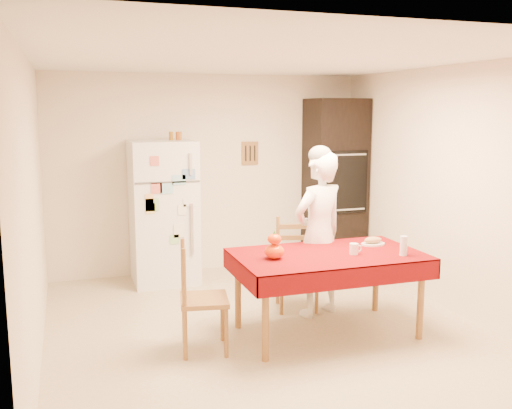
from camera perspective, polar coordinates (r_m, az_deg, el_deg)
name	(u,v)px	position (r m, az deg, el deg)	size (l,w,h in m)	color
floor	(268,330)	(5.50, 1.16, -12.44)	(4.50, 4.50, 0.00)	tan
room_shell	(268,158)	(5.13, 1.22, 4.64)	(4.02, 4.52, 2.51)	beige
refrigerator	(164,212)	(6.88, -9.23, -0.76)	(0.75, 0.74, 1.70)	white
oven_cabinet	(335,183)	(7.59, 7.90, 2.12)	(0.70, 0.62, 2.20)	black
dining_table	(328,261)	(5.26, 7.19, -5.60)	(1.70, 1.00, 0.76)	brown
chair_far	(296,260)	(5.99, 4.03, -5.53)	(0.50, 0.49, 0.95)	brown
chair_left	(197,294)	(4.92, -5.97, -8.87)	(0.47, 0.48, 0.95)	brown
seated_woman	(319,234)	(5.72, 6.30, -2.99)	(0.60, 0.40, 1.65)	white
coffee_mug	(354,249)	(5.23, 9.76, -4.40)	(0.08, 0.08, 0.10)	white
pumpkin_lower	(274,251)	(5.01, 1.85, -4.71)	(0.17, 0.17, 0.13)	#E85E05
pumpkin_upper	(274,239)	(4.98, 1.86, -3.46)	(0.12, 0.12, 0.09)	orange
wine_glass	(404,246)	(5.28, 14.54, -4.01)	(0.07, 0.07, 0.18)	white
bread_plate	(373,244)	(5.63, 11.61, -3.90)	(0.24, 0.24, 0.02)	white
bread_loaf	(373,240)	(5.62, 11.62, -3.49)	(0.18, 0.10, 0.06)	#967349
spice_jar_left	(171,136)	(6.85, -8.49, 6.80)	(0.05, 0.05, 0.10)	#8F5F1A
spice_jar_mid	(178,136)	(6.87, -7.83, 6.82)	(0.05, 0.05, 0.10)	brown
spice_jar_right	(180,136)	(6.87, -7.65, 6.82)	(0.05, 0.05, 0.10)	#975B1B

